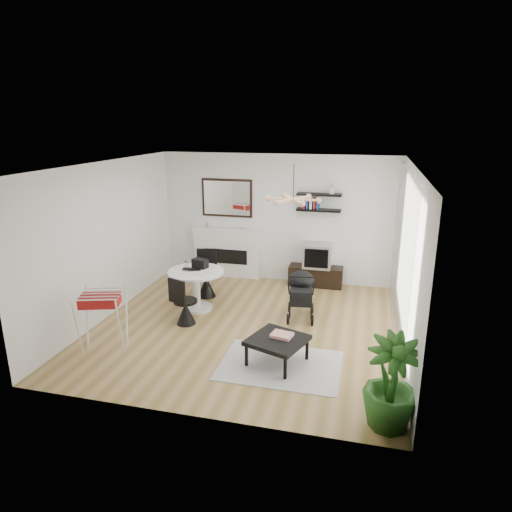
% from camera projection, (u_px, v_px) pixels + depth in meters
% --- Properties ---
extents(floor, '(5.00, 5.00, 0.00)m').
position_uv_depth(floor, '(246.00, 327.00, 7.72)').
color(floor, olive).
rests_on(floor, ground).
extents(ceiling, '(5.00, 5.00, 0.00)m').
position_uv_depth(ceiling, '(245.00, 165.00, 6.94)').
color(ceiling, white).
rests_on(ceiling, wall_back).
extents(wall_back, '(5.00, 0.00, 5.00)m').
position_uv_depth(wall_back, '(277.00, 219.00, 9.65)').
color(wall_back, white).
rests_on(wall_back, floor).
extents(wall_left, '(0.00, 5.00, 5.00)m').
position_uv_depth(wall_left, '(107.00, 240.00, 7.91)').
color(wall_left, white).
rests_on(wall_left, floor).
extents(wall_right, '(0.00, 5.00, 5.00)m').
position_uv_depth(wall_right, '(409.00, 261.00, 6.75)').
color(wall_right, white).
rests_on(wall_right, floor).
extents(sheer_curtain, '(0.04, 3.60, 2.60)m').
position_uv_depth(sheer_curtain, '(401.00, 257.00, 6.95)').
color(sheer_curtain, white).
rests_on(sheer_curtain, wall_right).
extents(fireplace, '(1.50, 0.17, 2.16)m').
position_uv_depth(fireplace, '(227.00, 246.00, 10.03)').
color(fireplace, white).
rests_on(fireplace, floor).
extents(shelf_lower, '(0.90, 0.25, 0.04)m').
position_uv_depth(shelf_lower, '(319.00, 210.00, 9.25)').
color(shelf_lower, black).
rests_on(shelf_lower, wall_back).
extents(shelf_upper, '(0.90, 0.25, 0.04)m').
position_uv_depth(shelf_upper, '(319.00, 194.00, 9.16)').
color(shelf_upper, black).
rests_on(shelf_upper, wall_back).
extents(pendant_lamp, '(0.90, 0.90, 0.10)m').
position_uv_depth(pendant_lamp, '(293.00, 199.00, 7.21)').
color(pendant_lamp, tan).
rests_on(pendant_lamp, ceiling).
extents(tv_console, '(1.11, 0.39, 0.42)m').
position_uv_depth(tv_console, '(316.00, 276.00, 9.58)').
color(tv_console, black).
rests_on(tv_console, floor).
extents(crt_tv, '(0.57, 0.50, 0.50)m').
position_uv_depth(crt_tv, '(318.00, 255.00, 9.44)').
color(crt_tv, '#AEADB0').
rests_on(crt_tv, tv_console).
extents(dining_table, '(1.02, 1.02, 0.75)m').
position_uv_depth(dining_table, '(196.00, 284.00, 8.29)').
color(dining_table, white).
rests_on(dining_table, floor).
extents(laptop, '(0.38, 0.28, 0.03)m').
position_uv_depth(laptop, '(191.00, 270.00, 8.21)').
color(laptop, black).
rests_on(laptop, dining_table).
extents(black_bag, '(0.31, 0.23, 0.17)m').
position_uv_depth(black_bag, '(200.00, 263.00, 8.38)').
color(black_bag, black).
rests_on(black_bag, dining_table).
extents(newspaper, '(0.39, 0.35, 0.01)m').
position_uv_depth(newspaper, '(204.00, 274.00, 8.05)').
color(newspaper, white).
rests_on(newspaper, dining_table).
extents(drinking_glass, '(0.06, 0.06, 0.11)m').
position_uv_depth(drinking_glass, '(186.00, 264.00, 8.41)').
color(drinking_glass, white).
rests_on(drinking_glass, dining_table).
extents(chair_far, '(0.46, 0.48, 0.93)m').
position_uv_depth(chair_far, '(206.00, 282.00, 8.98)').
color(chair_far, black).
rests_on(chair_far, floor).
extents(chair_near, '(0.45, 0.46, 0.85)m').
position_uv_depth(chair_near, '(185.00, 309.00, 7.74)').
color(chair_near, black).
rests_on(chair_near, floor).
extents(drying_rack, '(0.79, 0.76, 0.95)m').
position_uv_depth(drying_rack, '(103.00, 321.00, 6.74)').
color(drying_rack, white).
rests_on(drying_rack, floor).
extents(stroller, '(0.55, 0.79, 0.92)m').
position_uv_depth(stroller, '(301.00, 296.00, 7.98)').
color(stroller, black).
rests_on(stroller, floor).
extents(rug, '(1.70, 1.23, 0.01)m').
position_uv_depth(rug, '(280.00, 365.00, 6.49)').
color(rug, '#A8A8A8').
rests_on(rug, floor).
extents(coffee_table, '(0.94, 0.94, 0.38)m').
position_uv_depth(coffee_table, '(277.00, 341.00, 6.47)').
color(coffee_table, black).
rests_on(coffee_table, rug).
extents(magazines, '(0.33, 0.29, 0.04)m').
position_uv_depth(magazines, '(282.00, 335.00, 6.51)').
color(magazines, '#D45035').
rests_on(magazines, coffee_table).
extents(potted_plant, '(0.75, 0.75, 1.11)m').
position_uv_depth(potted_plant, '(391.00, 383.00, 5.06)').
color(potted_plant, '#225618').
rests_on(potted_plant, floor).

